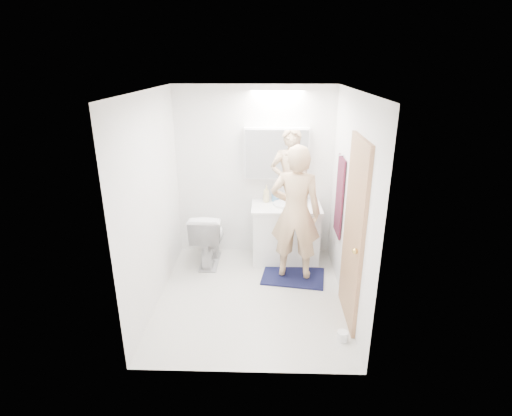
{
  "coord_description": "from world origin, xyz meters",
  "views": [
    {
      "loc": [
        0.18,
        -4.1,
        2.68
      ],
      "look_at": [
        0.05,
        0.25,
        1.05
      ],
      "focal_mm": 27.65,
      "sensor_mm": 36.0,
      "label": 1
    }
  ],
  "objects_px": {
    "medicine_cabinet": "(276,153)",
    "toilet": "(208,237)",
    "person": "(296,213)",
    "soap_bottle_a": "(266,194)",
    "soap_bottle_b": "(276,195)",
    "toilet_paper_roll": "(342,336)",
    "vanity_cabinet": "(286,234)",
    "toothbrush_cup": "(304,199)"
  },
  "relations": [
    {
      "from": "toilet",
      "to": "toothbrush_cup",
      "type": "distance_m",
      "value": 1.44
    },
    {
      "from": "person",
      "to": "toothbrush_cup",
      "type": "height_order",
      "value": "person"
    },
    {
      "from": "person",
      "to": "toilet",
      "type": "bearing_deg",
      "value": -9.81
    },
    {
      "from": "medicine_cabinet",
      "to": "toilet",
      "type": "xyz_separation_m",
      "value": [
        -0.93,
        -0.33,
        -1.11
      ]
    },
    {
      "from": "vanity_cabinet",
      "to": "toilet",
      "type": "bearing_deg",
      "value": -173.9
    },
    {
      "from": "vanity_cabinet",
      "to": "soap_bottle_a",
      "type": "distance_m",
      "value": 0.63
    },
    {
      "from": "vanity_cabinet",
      "to": "soap_bottle_b",
      "type": "relative_size",
      "value": 5.21
    },
    {
      "from": "toilet",
      "to": "toilet_paper_roll",
      "type": "height_order",
      "value": "toilet"
    },
    {
      "from": "vanity_cabinet",
      "to": "toilet",
      "type": "relative_size",
      "value": 1.17
    },
    {
      "from": "vanity_cabinet",
      "to": "soap_bottle_a",
      "type": "bearing_deg",
      "value": 151.64
    },
    {
      "from": "toilet_paper_roll",
      "to": "person",
      "type": "bearing_deg",
      "value": 109.05
    },
    {
      "from": "toothbrush_cup",
      "to": "toilet_paper_roll",
      "type": "relative_size",
      "value": 0.85
    },
    {
      "from": "person",
      "to": "toilet_paper_roll",
      "type": "xyz_separation_m",
      "value": [
        0.43,
        -1.24,
        -0.86
      ]
    },
    {
      "from": "person",
      "to": "medicine_cabinet",
      "type": "bearing_deg",
      "value": -63.18
    },
    {
      "from": "medicine_cabinet",
      "to": "toilet",
      "type": "distance_m",
      "value": 1.49
    },
    {
      "from": "vanity_cabinet",
      "to": "medicine_cabinet",
      "type": "height_order",
      "value": "medicine_cabinet"
    },
    {
      "from": "person",
      "to": "soap_bottle_a",
      "type": "relative_size",
      "value": 7.17
    },
    {
      "from": "vanity_cabinet",
      "to": "soap_bottle_b",
      "type": "distance_m",
      "value": 0.57
    },
    {
      "from": "toothbrush_cup",
      "to": "toilet_paper_roll",
      "type": "xyz_separation_m",
      "value": [
        0.26,
        -1.9,
        -0.81
      ]
    },
    {
      "from": "person",
      "to": "soap_bottle_a",
      "type": "bearing_deg",
      "value": -52.07
    },
    {
      "from": "medicine_cabinet",
      "to": "toothbrush_cup",
      "type": "bearing_deg",
      "value": -7.1
    },
    {
      "from": "vanity_cabinet",
      "to": "toilet_paper_roll",
      "type": "bearing_deg",
      "value": -73.47
    },
    {
      "from": "medicine_cabinet",
      "to": "soap_bottle_b",
      "type": "relative_size",
      "value": 5.1
    },
    {
      "from": "toilet",
      "to": "person",
      "type": "height_order",
      "value": "person"
    },
    {
      "from": "vanity_cabinet",
      "to": "toilet",
      "type": "distance_m",
      "value": 1.08
    },
    {
      "from": "vanity_cabinet",
      "to": "person",
      "type": "bearing_deg",
      "value": -79.96
    },
    {
      "from": "toilet_paper_roll",
      "to": "toothbrush_cup",
      "type": "bearing_deg",
      "value": 97.84
    },
    {
      "from": "soap_bottle_a",
      "to": "soap_bottle_b",
      "type": "xyz_separation_m",
      "value": [
        0.13,
        0.03,
        -0.03
      ]
    },
    {
      "from": "soap_bottle_b",
      "to": "medicine_cabinet",
      "type": "bearing_deg",
      "value": 86.57
    },
    {
      "from": "soap_bottle_a",
      "to": "soap_bottle_b",
      "type": "height_order",
      "value": "soap_bottle_a"
    },
    {
      "from": "toilet_paper_roll",
      "to": "soap_bottle_a",
      "type": "bearing_deg",
      "value": 112.79
    },
    {
      "from": "toilet",
      "to": "toilet_paper_roll",
      "type": "distance_m",
      "value": 2.3
    },
    {
      "from": "person",
      "to": "soap_bottle_a",
      "type": "distance_m",
      "value": 0.75
    },
    {
      "from": "soap_bottle_a",
      "to": "toothbrush_cup",
      "type": "height_order",
      "value": "soap_bottle_a"
    },
    {
      "from": "soap_bottle_b",
      "to": "toilet_paper_roll",
      "type": "relative_size",
      "value": 1.57
    },
    {
      "from": "person",
      "to": "toilet_paper_roll",
      "type": "relative_size",
      "value": 15.68
    },
    {
      "from": "vanity_cabinet",
      "to": "toothbrush_cup",
      "type": "bearing_deg",
      "value": 32.07
    },
    {
      "from": "person",
      "to": "vanity_cabinet",
      "type": "bearing_deg",
      "value": -71.4
    },
    {
      "from": "medicine_cabinet",
      "to": "soap_bottle_b",
      "type": "bearing_deg",
      "value": -93.43
    },
    {
      "from": "toilet",
      "to": "toilet_paper_roll",
      "type": "relative_size",
      "value": 7.02
    },
    {
      "from": "medicine_cabinet",
      "to": "toothbrush_cup",
      "type": "xyz_separation_m",
      "value": [
        0.4,
        -0.05,
        -0.64
      ]
    },
    {
      "from": "vanity_cabinet",
      "to": "toothbrush_cup",
      "type": "height_order",
      "value": "toothbrush_cup"
    }
  ]
}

